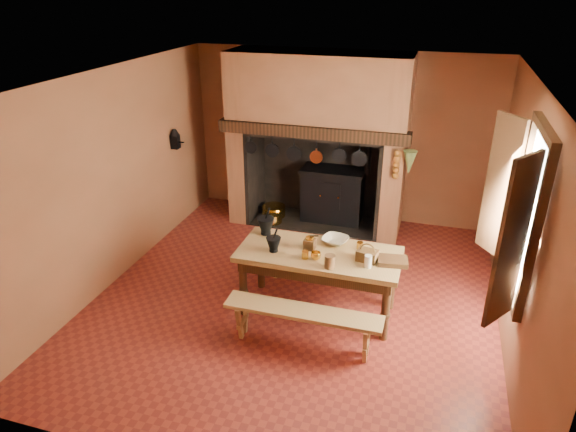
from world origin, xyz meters
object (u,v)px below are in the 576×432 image
object	(u,v)px
bench_front	(303,319)
iron_range	(333,194)
coffee_grinder	(310,243)
work_table	(319,262)
mixing_bowl	(335,240)
wicker_basket	(367,255)

from	to	relation	value
bench_front	iron_range	bearing A→B (deg)	96.46
bench_front	coffee_grinder	world-z (taller)	coffee_grinder
work_table	mixing_bowl	bearing A→B (deg)	63.37
bench_front	wicker_basket	world-z (taller)	wicker_basket
coffee_grinder	wicker_basket	xyz separation A→B (m)	(0.70, -0.08, -0.00)
work_table	wicker_basket	distance (m)	0.61
coffee_grinder	wicker_basket	distance (m)	0.71
iron_range	coffee_grinder	size ratio (longest dim) A/B	8.05
iron_range	bench_front	distance (m)	3.39
work_table	bench_front	bearing A→B (deg)	-90.00
coffee_grinder	iron_range	bearing A→B (deg)	97.52
iron_range	wicker_basket	bearing A→B (deg)	-70.40
mixing_bowl	bench_front	bearing A→B (deg)	-97.76
coffee_grinder	mixing_bowl	size ratio (longest dim) A/B	0.63
wicker_basket	bench_front	bearing A→B (deg)	-119.42
bench_front	mixing_bowl	size ratio (longest dim) A/B	5.58
iron_range	work_table	xyz separation A→B (m)	(0.38, -2.65, 0.22)
iron_range	wicker_basket	distance (m)	2.88
work_table	wicker_basket	size ratio (longest dim) A/B	7.53
iron_range	work_table	world-z (taller)	iron_range
work_table	coffee_grinder	world-z (taller)	coffee_grinder
mixing_bowl	wicker_basket	xyz separation A→B (m)	(0.44, -0.31, 0.03)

